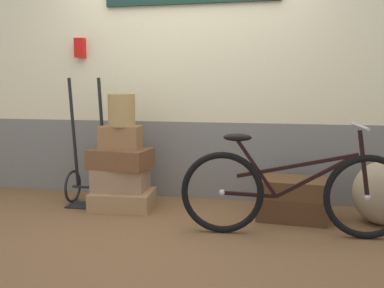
{
  "coord_description": "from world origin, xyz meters",
  "views": [
    {
      "loc": [
        0.97,
        -3.53,
        1.17
      ],
      "look_at": [
        0.18,
        0.16,
        0.65
      ],
      "focal_mm": 40.3,
      "sensor_mm": 36.0,
      "label": 1
    }
  ],
  "objects_px": {
    "suitcase_1": "(121,179)",
    "luggage_trolley": "(89,177)",
    "suitcase_2": "(121,159)",
    "suitcase_3": "(121,137)",
    "suitcase_4": "(292,208)",
    "suitcase_5": "(293,187)",
    "wicker_basket": "(122,110)",
    "suitcase_0": "(123,200)",
    "bicycle": "(292,192)",
    "burlap_sack": "(383,193)"
  },
  "relations": [
    {
      "from": "suitcase_1",
      "to": "luggage_trolley",
      "type": "height_order",
      "value": "luggage_trolley"
    },
    {
      "from": "suitcase_2",
      "to": "suitcase_3",
      "type": "xyz_separation_m",
      "value": [
        0.0,
        0.01,
        0.2
      ]
    },
    {
      "from": "suitcase_4",
      "to": "luggage_trolley",
      "type": "xyz_separation_m",
      "value": [
        -1.96,
        0.09,
        0.17
      ]
    },
    {
      "from": "suitcase_5",
      "to": "luggage_trolley",
      "type": "xyz_separation_m",
      "value": [
        -1.96,
        0.08,
        -0.01
      ]
    },
    {
      "from": "wicker_basket",
      "to": "luggage_trolley",
      "type": "bearing_deg",
      "value": 171.22
    },
    {
      "from": "suitcase_0",
      "to": "suitcase_1",
      "type": "distance_m",
      "value": 0.2
    },
    {
      "from": "suitcase_0",
      "to": "bicycle",
      "type": "distance_m",
      "value": 1.65
    },
    {
      "from": "wicker_basket",
      "to": "suitcase_3",
      "type": "bearing_deg",
      "value": 134.29
    },
    {
      "from": "burlap_sack",
      "to": "bicycle",
      "type": "bearing_deg",
      "value": -149.42
    },
    {
      "from": "burlap_sack",
      "to": "bicycle",
      "type": "distance_m",
      "value": 0.88
    },
    {
      "from": "burlap_sack",
      "to": "suitcase_0",
      "type": "bearing_deg",
      "value": -179.81
    },
    {
      "from": "suitcase_4",
      "to": "wicker_basket",
      "type": "distance_m",
      "value": 1.78
    },
    {
      "from": "suitcase_5",
      "to": "bicycle",
      "type": "xyz_separation_m",
      "value": [
        -0.01,
        -0.44,
        0.07
      ]
    },
    {
      "from": "suitcase_2",
      "to": "suitcase_3",
      "type": "height_order",
      "value": "suitcase_3"
    },
    {
      "from": "suitcase_1",
      "to": "suitcase_3",
      "type": "xyz_separation_m",
      "value": [
        0.01,
        0.0,
        0.4
      ]
    },
    {
      "from": "suitcase_3",
      "to": "wicker_basket",
      "type": "distance_m",
      "value": 0.26
    },
    {
      "from": "suitcase_2",
      "to": "bicycle",
      "type": "relative_size",
      "value": 0.31
    },
    {
      "from": "suitcase_4",
      "to": "luggage_trolley",
      "type": "bearing_deg",
      "value": -178.2
    },
    {
      "from": "suitcase_5",
      "to": "luggage_trolley",
      "type": "relative_size",
      "value": 0.46
    },
    {
      "from": "burlap_sack",
      "to": "luggage_trolley",
      "type": "bearing_deg",
      "value": 178.46
    },
    {
      "from": "suitcase_0",
      "to": "suitcase_1",
      "type": "xyz_separation_m",
      "value": [
        -0.03,
        0.05,
        0.19
      ]
    },
    {
      "from": "suitcase_3",
      "to": "wicker_basket",
      "type": "bearing_deg",
      "value": -50.87
    },
    {
      "from": "suitcase_2",
      "to": "burlap_sack",
      "type": "height_order",
      "value": "suitcase_2"
    },
    {
      "from": "luggage_trolley",
      "to": "burlap_sack",
      "type": "bearing_deg",
      "value": -1.54
    },
    {
      "from": "suitcase_5",
      "to": "wicker_basket",
      "type": "bearing_deg",
      "value": -176.07
    },
    {
      "from": "suitcase_2",
      "to": "suitcase_3",
      "type": "bearing_deg",
      "value": 84.98
    },
    {
      "from": "suitcase_2",
      "to": "wicker_basket",
      "type": "distance_m",
      "value": 0.46
    },
    {
      "from": "suitcase_3",
      "to": "luggage_trolley",
      "type": "height_order",
      "value": "luggage_trolley"
    },
    {
      "from": "suitcase_0",
      "to": "burlap_sack",
      "type": "height_order",
      "value": "burlap_sack"
    },
    {
      "from": "burlap_sack",
      "to": "suitcase_4",
      "type": "bearing_deg",
      "value": -178.97
    },
    {
      "from": "luggage_trolley",
      "to": "bicycle",
      "type": "distance_m",
      "value": 2.01
    },
    {
      "from": "suitcase_2",
      "to": "suitcase_4",
      "type": "xyz_separation_m",
      "value": [
        1.6,
        -0.04,
        -0.37
      ]
    },
    {
      "from": "suitcase_1",
      "to": "wicker_basket",
      "type": "height_order",
      "value": "wicker_basket"
    },
    {
      "from": "suitcase_0",
      "to": "wicker_basket",
      "type": "xyz_separation_m",
      "value": [
        -0.0,
        0.02,
        0.85
      ]
    },
    {
      "from": "luggage_trolley",
      "to": "suitcase_4",
      "type": "bearing_deg",
      "value": -2.51
    },
    {
      "from": "bicycle",
      "to": "luggage_trolley",
      "type": "bearing_deg",
      "value": 165.12
    },
    {
      "from": "suitcase_2",
      "to": "burlap_sack",
      "type": "relative_size",
      "value": 1.02
    },
    {
      "from": "suitcase_1",
      "to": "burlap_sack",
      "type": "distance_m",
      "value": 2.35
    },
    {
      "from": "suitcase_5",
      "to": "burlap_sack",
      "type": "distance_m",
      "value": 0.74
    },
    {
      "from": "bicycle",
      "to": "suitcase_3",
      "type": "bearing_deg",
      "value": 163.04
    },
    {
      "from": "suitcase_2",
      "to": "wicker_basket",
      "type": "height_order",
      "value": "wicker_basket"
    },
    {
      "from": "suitcase_3",
      "to": "luggage_trolley",
      "type": "relative_size",
      "value": 0.3
    },
    {
      "from": "suitcase_2",
      "to": "bicycle",
      "type": "distance_m",
      "value": 1.67
    },
    {
      "from": "suitcase_2",
      "to": "suitcase_3",
      "type": "distance_m",
      "value": 0.2
    },
    {
      "from": "suitcase_0",
      "to": "bicycle",
      "type": "height_order",
      "value": "bicycle"
    },
    {
      "from": "wicker_basket",
      "to": "luggage_trolley",
      "type": "xyz_separation_m",
      "value": [
        -0.38,
        0.06,
        -0.66
      ]
    },
    {
      "from": "suitcase_3",
      "to": "luggage_trolley",
      "type": "xyz_separation_m",
      "value": [
        -0.36,
        0.03,
        -0.4
      ]
    },
    {
      "from": "suitcase_0",
      "to": "suitcase_1",
      "type": "height_order",
      "value": "suitcase_1"
    },
    {
      "from": "wicker_basket",
      "to": "burlap_sack",
      "type": "distance_m",
      "value": 2.41
    },
    {
      "from": "suitcase_3",
      "to": "bicycle",
      "type": "bearing_deg",
      "value": -22.12
    }
  ]
}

